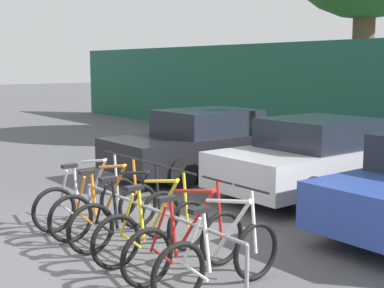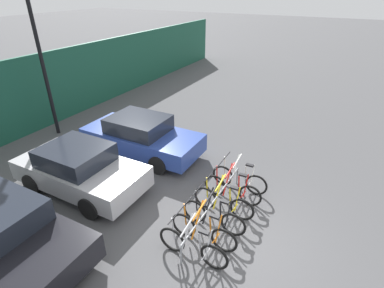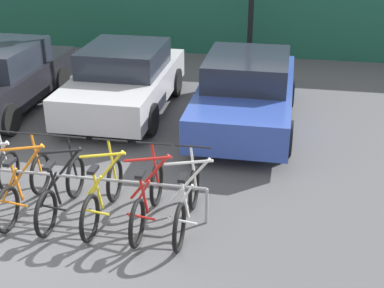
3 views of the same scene
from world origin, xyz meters
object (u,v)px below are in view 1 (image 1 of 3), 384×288
(bicycle_white, at_px, (220,258))
(car_black, at_px, (204,143))
(bike_rack, at_px, (152,214))
(bicycle_black, at_px, (127,218))
(bicycle_yellow, at_px, (154,229))
(bicycle_red, at_px, (187,243))
(bicycle_orange, at_px, (106,209))
(bicycle_silver, at_px, (88,201))
(car_silver, at_px, (315,157))

(bicycle_white, height_order, car_black, car_black)
(bike_rack, distance_m, bicycle_black, 0.41)
(bike_rack, bearing_deg, bicycle_yellow, -30.02)
(bicycle_yellow, relative_size, bicycle_red, 1.00)
(bicycle_orange, xyz_separation_m, bicycle_white, (2.41, 0.00, 0.00))
(bicycle_orange, relative_size, bicycle_white, 1.00)
(bicycle_orange, xyz_separation_m, bicycle_black, (0.57, 0.00, 0.00))
(bicycle_orange, distance_m, bicycle_white, 2.41)
(bike_rack, relative_size, bicycle_silver, 2.04)
(bike_rack, xyz_separation_m, car_silver, (-0.69, 4.00, 0.21))
(bicycle_black, height_order, bicycle_yellow, same)
(bicycle_silver, relative_size, bicycle_black, 1.00)
(bicycle_black, distance_m, bicycle_red, 1.27)
(bicycle_silver, bearing_deg, bicycle_orange, 0.77)
(car_black, relative_size, car_silver, 1.09)
(bicycle_yellow, distance_m, car_silver, 4.27)
(bicycle_black, relative_size, bicycle_yellow, 1.00)
(bicycle_black, height_order, car_black, car_black)
(bicycle_red, bearing_deg, bicycle_white, -3.42)
(bicycle_orange, bearing_deg, bicycle_black, -3.63)
(car_silver, bearing_deg, car_black, -171.29)
(bike_rack, xyz_separation_m, bicycle_orange, (-0.94, -0.15, -0.11))
(bicycle_silver, xyz_separation_m, bicycle_yellow, (1.73, 0.00, 0.00))
(bicycle_red, bearing_deg, bicycle_yellow, 176.58)
(bicycle_orange, relative_size, car_silver, 0.44)
(bicycle_white, bearing_deg, bike_rack, 176.67)
(bicycle_white, height_order, car_silver, car_silver)
(bicycle_silver, relative_size, bicycle_red, 1.00)
(bicycle_red, xyz_separation_m, car_silver, (-1.60, 4.15, 0.31))
(bicycle_black, relative_size, bicycle_red, 1.00)
(bicycle_orange, bearing_deg, bicycle_red, -3.63)
(bike_rack, bearing_deg, bicycle_red, -9.31)
(bicycle_red, bearing_deg, bicycle_orange, 176.58)
(bike_rack, bearing_deg, bicycle_black, -157.82)
(bicycle_orange, distance_m, car_black, 4.47)
(car_black, bearing_deg, bike_rack, -46.90)
(bicycle_yellow, height_order, bicycle_red, same)
(bike_rack, relative_size, car_silver, 0.89)
(bike_rack, relative_size, bicycle_black, 2.04)
(bicycle_orange, relative_size, bicycle_yellow, 1.00)
(bicycle_yellow, xyz_separation_m, bicycle_red, (0.65, 0.00, 0.00))
(bicycle_silver, distance_m, bicycle_white, 2.94)
(bike_rack, distance_m, bicycle_red, 0.93)
(bicycle_white, bearing_deg, bicycle_red, -177.56)
(bicycle_black, relative_size, car_silver, 0.44)
(bike_rack, distance_m, bicycle_white, 1.48)
(bike_rack, xyz_separation_m, bicycle_black, (-0.36, -0.15, -0.11))
(bicycle_black, xyz_separation_m, car_silver, (-0.33, 4.15, 0.31))
(bicycle_red, bearing_deg, bicycle_silver, 176.58)
(bicycle_yellow, bearing_deg, car_black, 136.67)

